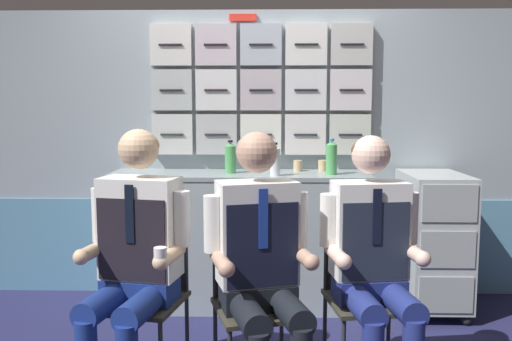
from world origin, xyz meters
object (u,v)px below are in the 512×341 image
Objects in this scene: service_trolley at (433,238)px; folding_chair_right at (253,286)px; crew_member_right at (261,255)px; crew_member_by_counter at (374,253)px; sparkling_bottle_green at (275,160)px; folding_chair_left at (148,280)px; folding_chair_by_counter at (363,280)px; crew_member_left at (134,249)px; coffee_cup_white at (298,165)px.

folding_chair_right is at bearing -138.52° from service_trolley.
crew_member_right is (0.04, -0.15, 0.20)m from folding_chair_right.
folding_chair_right is 0.63m from crew_member_by_counter.
sparkling_bottle_green is at bearing 83.17° from folding_chair_right.
folding_chair_left is 1.13m from folding_chair_by_counter.
crew_member_left is 16.77× the size of coffee_cup_white.
crew_member_left is 1.65m from coffee_cup_white.
coffee_cup_white is (-0.30, 1.34, 0.29)m from crew_member_by_counter.
sparkling_bottle_green reaches higher than folding_chair_left.
service_trolley is 0.75× the size of crew_member_by_counter.
crew_member_right reaches higher than folding_chair_right.
crew_member_right is 1.50m from coffee_cup_white.
service_trolley is at bearing 46.23° from crew_member_right.
crew_member_by_counter is (1.18, 0.03, -0.02)m from crew_member_left.
crew_member_left reaches higher than service_trolley.
crew_member_right is at bearing -153.19° from folding_chair_by_counter.
coffee_cup_white is (0.88, 1.37, 0.27)m from crew_member_left.
folding_chair_by_counter is 0.25m from crew_member_by_counter.
service_trolley is 1.14× the size of folding_chair_right.
crew_member_by_counter reaches higher than folding_chair_left.
folding_chair_right is 3.76× the size of sparkling_bottle_green.
coffee_cup_white is (0.17, 0.27, -0.07)m from sparkling_bottle_green.
crew_member_left reaches higher than crew_member_right.
folding_chair_by_counter is 0.66× the size of crew_member_by_counter.
service_trolley is 1.14× the size of folding_chair_left.
coffee_cup_white is (-0.28, 1.18, 0.48)m from folding_chair_by_counter.
folding_chair_right and folding_chair_by_counter have the same top height.
folding_chair_by_counter is at bearing 11.53° from folding_chair_right.
crew_member_by_counter reaches higher than folding_chair_by_counter.
sparkling_bottle_green reaches higher than coffee_cup_white.
folding_chair_right is 10.84× the size of coffee_cup_white.
folding_chair_left is 1.00× the size of folding_chair_right.
crew_member_right reaches higher than crew_member_by_counter.
folding_chair_left is at bearing 174.00° from crew_member_by_counter.
crew_member_by_counter reaches higher than service_trolley.
crew_member_left is 1.55× the size of folding_chair_right.
service_trolley is at bearing 3.40° from sparkling_bottle_green.
coffee_cup_white is (0.29, 1.30, 0.48)m from folding_chair_right.
service_trolley is 4.27× the size of sparkling_bottle_green.
service_trolley is 0.73× the size of crew_member_left.
sparkling_bottle_green is at bearing 116.51° from folding_chair_by_counter.
crew_member_left is 5.81× the size of sparkling_bottle_green.
service_trolley is 1.08m from coffee_cup_white.
crew_member_by_counter is (1.15, -0.12, 0.19)m from folding_chair_left.
crew_member_right is at bearing -99.75° from coffee_cup_white.
service_trolley is 1.31m from crew_member_by_counter.
crew_member_by_counter reaches higher than sparkling_bottle_green.
crew_member_left is 1.18m from crew_member_by_counter.
folding_chair_left and folding_chair_right have the same top height.
service_trolley is at bearing 60.65° from crew_member_by_counter.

